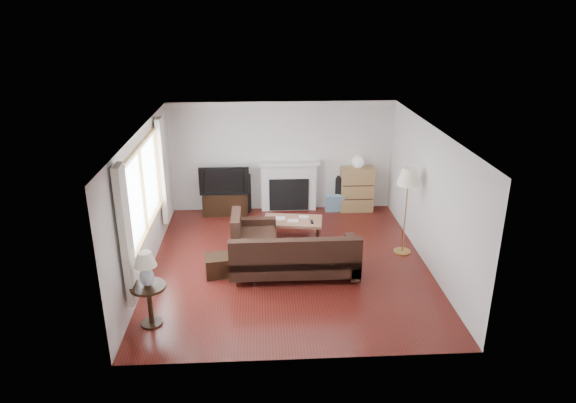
{
  "coord_description": "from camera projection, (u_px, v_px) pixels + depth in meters",
  "views": [
    {
      "loc": [
        -0.49,
        -8.4,
        4.44
      ],
      "look_at": [
        0.0,
        0.3,
        1.1
      ],
      "focal_mm": 32.0,
      "sensor_mm": 36.0,
      "label": 1
    }
  ],
  "objects": [
    {
      "name": "window",
      "position": [
        144.0,
        190.0,
        8.57
      ],
      "size": [
        0.12,
        2.74,
        1.54
      ],
      "primitive_type": "cube",
      "color": "brown",
      "rests_on": "room"
    },
    {
      "name": "fireplace",
      "position": [
        289.0,
        186.0,
        11.71
      ],
      "size": [
        1.4,
        0.26,
        1.15
      ],
      "primitive_type": "cube",
      "color": "white",
      "rests_on": "room"
    },
    {
      "name": "side_table",
      "position": [
        150.0,
        305.0,
        7.52
      ],
      "size": [
        0.52,
        0.52,
        0.65
      ],
      "primitive_type": "cube",
      "color": "black",
      "rests_on": "ground"
    },
    {
      "name": "room",
      "position": [
        289.0,
        200.0,
        9.0
      ],
      "size": [
        5.1,
        5.6,
        2.54
      ],
      "color": "#531712",
      "rests_on": "ground"
    },
    {
      "name": "speaker_left",
      "position": [
        244.0,
        194.0,
        11.6
      ],
      "size": [
        0.33,
        0.36,
        0.89
      ],
      "primitive_type": "cube",
      "rotation": [
        0.0,
        0.0,
        -0.34
      ],
      "color": "black",
      "rests_on": "ground"
    },
    {
      "name": "table_lamp",
      "position": [
        146.0,
        269.0,
        7.31
      ],
      "size": [
        0.32,
        0.32,
        0.53
      ],
      "primitive_type": "cube",
      "color": "silver",
      "rests_on": "side_table"
    },
    {
      "name": "curtain_far",
      "position": [
        163.0,
        171.0,
        10.05
      ],
      "size": [
        0.1,
        0.35,
        2.1
      ],
      "primitive_type": "cube",
      "color": "beige",
      "rests_on": "room"
    },
    {
      "name": "speaker_right",
      "position": [
        341.0,
        194.0,
        11.75
      ],
      "size": [
        0.29,
        0.32,
        0.79
      ],
      "primitive_type": "cube",
      "rotation": [
        0.0,
        0.0,
        -0.31
      ],
      "color": "black",
      "rests_on": "ground"
    },
    {
      "name": "tv_stand",
      "position": [
        226.0,
        203.0,
        11.61
      ],
      "size": [
        1.0,
        0.45,
        0.5
      ],
      "primitive_type": "cube",
      "color": "black",
      "rests_on": "ground"
    },
    {
      "name": "globe_lamp",
      "position": [
        358.0,
        162.0,
        11.48
      ],
      "size": [
        0.28,
        0.28,
        0.28
      ],
      "primitive_type": "sphere",
      "color": "white",
      "rests_on": "bookshelf"
    },
    {
      "name": "sectional_sofa",
      "position": [
        294.0,
        255.0,
        8.9
      ],
      "size": [
        2.41,
        1.76,
        0.78
      ],
      "primitive_type": "cube",
      "color": "black",
      "rests_on": "ground"
    },
    {
      "name": "footstool",
      "position": [
        218.0,
        265.0,
        8.98
      ],
      "size": [
        0.48,
        0.48,
        0.36
      ],
      "primitive_type": "cube",
      "rotation": [
        0.0,
        0.0,
        0.15
      ],
      "color": "black",
      "rests_on": "ground"
    },
    {
      "name": "floor_lamp",
      "position": [
        406.0,
        212.0,
        9.55
      ],
      "size": [
        0.54,
        0.54,
        1.69
      ],
      "primitive_type": "cube",
      "rotation": [
        0.0,
        0.0,
        -0.3
      ],
      "color": "#AB7E3B",
      "rests_on": "ground"
    },
    {
      "name": "curtain_near",
      "position": [
        126.0,
        236.0,
        7.21
      ],
      "size": [
        0.1,
        0.35,
        2.1
      ],
      "primitive_type": "cube",
      "color": "beige",
      "rests_on": "room"
    },
    {
      "name": "bookshelf",
      "position": [
        357.0,
        189.0,
        11.71
      ],
      "size": [
        0.74,
        0.35,
        1.02
      ],
      "primitive_type": "cube",
      "color": "#9F7E4A",
      "rests_on": "ground"
    },
    {
      "name": "television",
      "position": [
        224.0,
        179.0,
        11.41
      ],
      "size": [
        1.1,
        0.14,
        0.63
      ],
      "primitive_type": "imported",
      "color": "black",
      "rests_on": "tv_stand"
    },
    {
      "name": "coffee_table",
      "position": [
        293.0,
        230.0,
        10.29
      ],
      "size": [
        1.23,
        0.78,
        0.45
      ],
      "primitive_type": "cube",
      "rotation": [
        0.0,
        0.0,
        -0.14
      ],
      "color": "#9C654A",
      "rests_on": "ground"
    }
  ]
}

